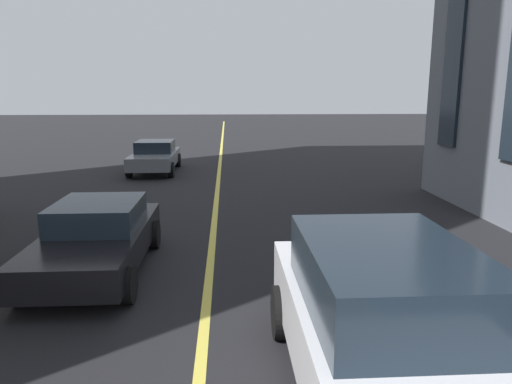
% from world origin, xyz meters
% --- Properties ---
extents(lane_centre_line, '(80.00, 0.16, 0.01)m').
position_xyz_m(lane_centre_line, '(20.00, 0.00, 0.00)').
color(lane_centre_line, '#D8C64C').
rests_on(lane_centre_line, ground_plane).
extents(car_black_far, '(4.40, 1.95, 1.37)m').
position_xyz_m(car_black_far, '(9.45, 2.17, 0.70)').
color(car_black_far, black).
rests_on(car_black_far, ground_plane).
extents(car_grey_near, '(4.40, 1.95, 1.37)m').
position_xyz_m(car_grey_near, '(21.61, 2.84, 0.70)').
color(car_grey_near, slate).
rests_on(car_grey_near, ground_plane).
extents(car_white_trailing, '(4.70, 2.14, 1.88)m').
position_xyz_m(car_white_trailing, '(5.12, -2.07, 0.97)').
color(car_white_trailing, silver).
rests_on(car_white_trailing, ground_plane).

